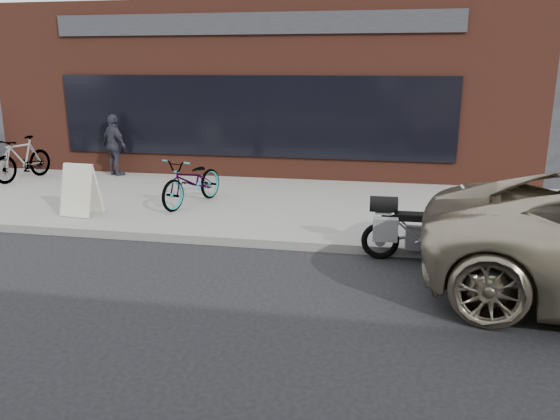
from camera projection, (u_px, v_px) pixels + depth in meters
The scene contains 8 objects.
ground at pixel (231, 389), 5.14m from camera, with size 120.00×120.00×0.00m, color black.
near_sidewalk at pixel (320, 202), 11.76m from camera, with size 44.00×6.00×0.15m, color gray.
storefront at pixel (286, 86), 18.19m from camera, with size 14.00×10.07×4.50m.
motorcycle at pixel (416, 229), 8.34m from camera, with size 1.92×0.65×1.21m.
bicycle_front at pixel (193, 181), 11.15m from camera, with size 0.66×1.89×1.00m, color gray.
bicycle_rear at pixel (22, 159), 13.56m from camera, with size 0.50×1.79×1.07m, color gray.
sandwich_sign at pixel (80, 189), 10.44m from camera, with size 0.67×0.62×0.99m.
cafe_patron_right at pixel (114, 145), 14.06m from camera, with size 0.93×0.39×1.58m, color #32303D.
Camera 1 is at (1.31, -4.36, 2.95)m, focal length 35.00 mm.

